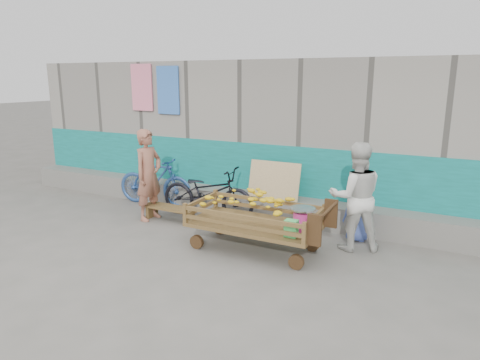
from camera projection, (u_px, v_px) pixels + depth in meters
The scene contains 9 objects.
ground at pixel (197, 261), 6.37m from camera, with size 80.00×80.00×0.00m, color #5E5C55.
building_wall at pixel (294, 133), 9.53m from camera, with size 12.00×3.50×3.00m.
banana_cart at pixel (252, 211), 6.65m from camera, with size 2.20×1.01×0.94m.
bench at pixel (170, 210), 8.16m from camera, with size 1.08×0.32×0.27m.
vendor_man at pixel (149, 175), 8.08m from camera, with size 0.63×0.42×1.74m, color #9E614B.
woman at pixel (356, 197), 6.65m from camera, with size 0.83×0.65×1.71m, color silver.
child at pixel (358, 214), 7.06m from camera, with size 0.46×0.30×0.95m, color #445AAE.
bicycle_dark at pixel (208, 192), 8.26m from camera, with size 0.66×1.90×1.00m, color black.
bicycle_blue at pixel (155, 181), 9.06m from camera, with size 0.49×1.74×1.05m, color #2C5193.
Camera 1 is at (3.26, -4.96, 2.67)m, focal length 32.00 mm.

